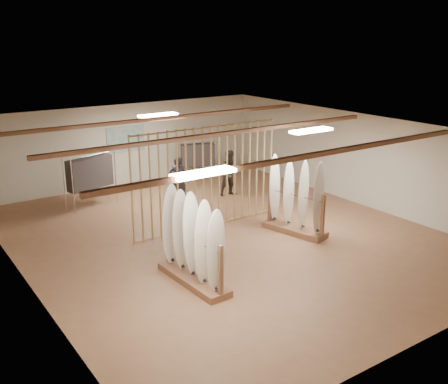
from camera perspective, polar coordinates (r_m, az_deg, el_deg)
floor at (r=13.83m, az=-0.00°, el=-4.76°), size 12.00×12.00×0.00m
ceiling at (r=13.05m, az=-0.00°, el=6.73°), size 12.00×12.00×0.00m
wall_back at (r=18.49m, az=-10.63°, el=5.08°), size 12.00×0.00×12.00m
wall_front at (r=9.37m, az=21.46°, el=-7.70°), size 12.00×0.00×12.00m
wall_left at (r=11.45m, az=-21.13°, el=-3.19°), size 0.00×12.00×12.00m
wall_right at (r=16.63m, az=14.38°, el=3.51°), size 0.00×12.00×12.00m
ceiling_slats at (r=13.07m, az=-0.00°, el=6.39°), size 9.50×6.12×0.10m
light_panels at (r=13.06m, az=-0.00°, el=6.47°), size 1.20×0.35×0.06m
bamboo_partition at (r=14.01m, az=-1.85°, el=1.57°), size 4.45×0.05×2.78m
poster at (r=18.43m, az=-10.64°, el=5.68°), size 1.40×0.03×0.90m
rack_left at (r=11.09m, az=-3.43°, el=-6.69°), size 0.63×2.10×1.98m
rack_right at (r=13.94m, az=7.78°, el=-1.70°), size 0.98×1.85×2.06m
clothing_rack_a at (r=16.24m, az=-14.39°, el=2.03°), size 1.50×0.76×1.66m
clothing_rack_b at (r=18.85m, az=-2.91°, el=4.05°), size 1.25×0.70×1.40m
shopper_a at (r=15.85m, az=-5.00°, el=1.52°), size 0.80×0.78×1.83m
shopper_b at (r=16.94m, az=0.72°, el=2.39°), size 0.94×0.81×1.71m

